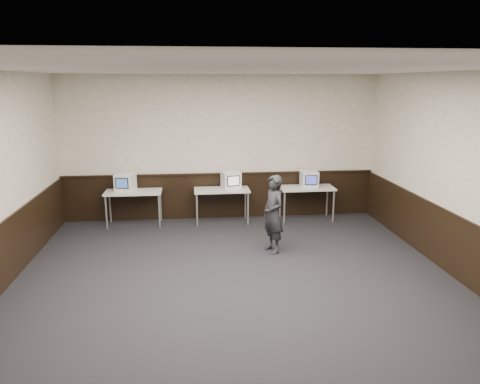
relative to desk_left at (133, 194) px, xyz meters
name	(u,v)px	position (x,y,z in m)	size (l,w,h in m)	color
floor	(239,293)	(1.90, -3.60, -0.68)	(8.00, 8.00, 0.00)	black
ceiling	(238,69)	(1.90, -3.60, 2.52)	(8.00, 8.00, 0.00)	white
back_wall	(220,148)	(1.90, 0.40, 0.92)	(7.00, 7.00, 0.00)	beige
front_wall	(311,342)	(1.90, -7.60, 0.92)	(7.00, 7.00, 0.00)	beige
right_wall	(475,182)	(5.40, -3.60, 0.92)	(8.00, 8.00, 0.00)	beige
wainscot_back	(221,196)	(1.90, 0.38, -0.18)	(6.98, 0.04, 1.00)	black
wainscot_right	(465,252)	(5.38, -3.60, -0.18)	(0.04, 7.98, 1.00)	black
wainscot_rail	(221,174)	(1.90, 0.36, 0.34)	(6.98, 0.06, 0.04)	black
desk_left	(133,194)	(0.00, 0.00, 0.00)	(1.20, 0.60, 0.75)	silver
desk_center	(222,192)	(1.90, 0.00, 0.00)	(1.20, 0.60, 0.75)	silver
desk_right	(307,190)	(3.80, 0.00, 0.00)	(1.20, 0.60, 0.75)	silver
emac_left	(125,182)	(-0.16, 0.05, 0.26)	(0.46, 0.47, 0.38)	white
emac_center	(231,180)	(2.11, 0.04, 0.26)	(0.45, 0.46, 0.38)	white
emac_right	(309,179)	(3.84, -0.01, 0.25)	(0.37, 0.40, 0.36)	white
person	(273,214)	(2.70, -1.94, 0.03)	(0.52, 0.34, 1.42)	black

